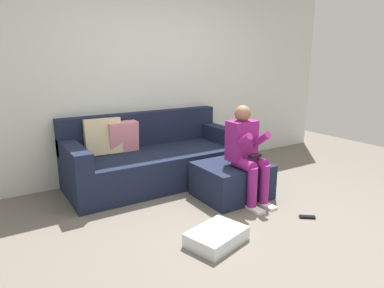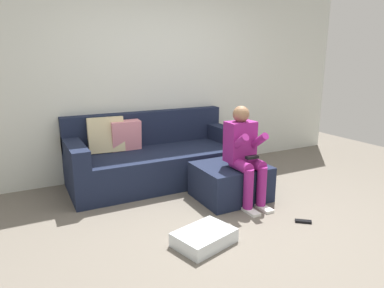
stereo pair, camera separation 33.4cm
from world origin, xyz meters
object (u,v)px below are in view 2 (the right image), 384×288
at_px(ottoman, 230,181).
at_px(remote_near_ottoman, 303,221).
at_px(storage_bin, 204,237).
at_px(couch_sectional, 155,158).
at_px(person_seated, 245,151).

xyz_separation_m(ottoman, remote_near_ottoman, (0.30, -0.85, -0.19)).
bearing_deg(remote_near_ottoman, storage_bin, -145.96).
xyz_separation_m(couch_sectional, storage_bin, (-0.20, -1.69, -0.25)).
bearing_deg(storage_bin, person_seated, 35.29).
relative_size(couch_sectional, ottoman, 2.89).
relative_size(person_seated, remote_near_ottoman, 6.90).
bearing_deg(storage_bin, remote_near_ottoman, -5.17).
distance_m(couch_sectional, person_seated, 1.30).
relative_size(person_seated, storage_bin, 2.15).
height_order(person_seated, remote_near_ottoman, person_seated).
bearing_deg(person_seated, storage_bin, -144.71).
xyz_separation_m(couch_sectional, ottoman, (0.56, -0.93, -0.11)).
relative_size(storage_bin, remote_near_ottoman, 3.22).
height_order(storage_bin, remote_near_ottoman, storage_bin).
distance_m(couch_sectional, ottoman, 1.10).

